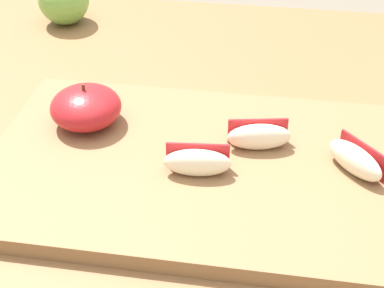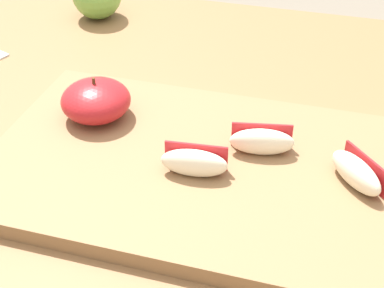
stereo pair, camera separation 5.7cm
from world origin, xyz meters
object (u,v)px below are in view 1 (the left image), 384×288
Objects in this scene: cutting_board at (192,167)px; apple_wedge_left at (259,136)px; apple_wedge_middle at (356,160)px; apple_wedge_right at (197,162)px; apple_half_skin_up at (86,107)px.

cutting_board is 6.07× the size of apple_wedge_left.
apple_wedge_right is (-0.15, -0.03, 0.00)m from apple_wedge_middle.
apple_wedge_middle is (0.29, -0.04, -0.01)m from apple_half_skin_up.
cutting_board is 0.16m from apple_wedge_middle.
apple_half_skin_up is 1.15× the size of apple_wedge_right.
apple_half_skin_up reaches higher than apple_wedge_right.
apple_wedge_left is at bearing -4.87° from apple_half_skin_up.
apple_half_skin_up reaches higher than apple_wedge_left.
apple_half_skin_up is 1.13× the size of apple_wedge_left.
cutting_board is 0.08m from apple_wedge_left.
apple_wedge_middle is at bearing 10.34° from apple_wedge_right.
apple_wedge_left is 0.08m from apple_wedge_right.
cutting_board is 6.17× the size of apple_wedge_right.
apple_wedge_middle is 0.93× the size of apple_wedge_left.
cutting_board is at bearing 111.65° from apple_wedge_right.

